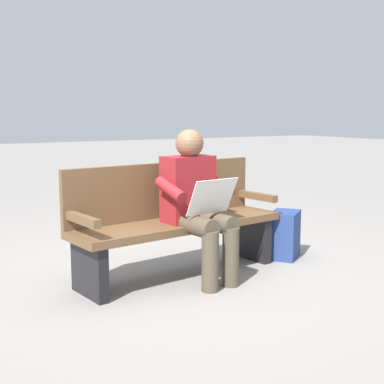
% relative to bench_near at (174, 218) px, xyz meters
% --- Properties ---
extents(ground_plane, '(40.00, 40.00, 0.00)m').
position_rel_bench_near_xyz_m(ground_plane, '(-0.01, 0.07, -0.46)').
color(ground_plane, gray).
extents(bench_near, '(1.84, 0.68, 0.90)m').
position_rel_bench_near_xyz_m(bench_near, '(0.00, 0.00, 0.00)').
color(bench_near, brown).
rests_on(bench_near, ground).
extents(person_seated, '(0.60, 0.60, 1.18)m').
position_rel_bench_near_xyz_m(person_seated, '(-0.08, 0.23, 0.17)').
color(person_seated, maroon).
rests_on(person_seated, ground).
extents(backpack, '(0.41, 0.39, 0.42)m').
position_rel_bench_near_xyz_m(backpack, '(-1.09, 0.09, -0.25)').
color(backpack, navy).
rests_on(backpack, ground).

